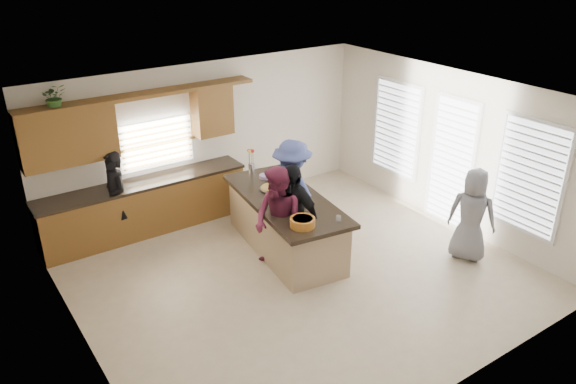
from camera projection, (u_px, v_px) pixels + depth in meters
floor at (300, 273)px, 8.82m from camera, size 6.50×6.50×0.00m
room_shell at (301, 160)px, 8.03m from camera, size 6.52×6.02×2.81m
back_cabinetry at (140, 184)px, 9.73m from camera, size 4.08×0.66×2.46m
right_wall_glazing at (454, 154)px, 9.82m from camera, size 0.06×4.00×2.25m
island at (285, 225)px, 9.33m from camera, size 1.51×2.83×0.95m
platter_front at (288, 205)px, 8.82m from camera, size 0.46×0.46×0.19m
platter_mid at (281, 190)px, 9.32m from camera, size 0.36×0.36×0.15m
platter_back at (270, 188)px, 9.39m from camera, size 0.37×0.37×0.15m
salad_bowl at (303, 222)px, 8.19m from camera, size 0.37×0.37×0.13m
clear_cup at (339, 219)px, 8.33m from camera, size 0.08×0.08×0.10m
plate_stack at (266, 176)px, 9.86m from camera, size 0.22×0.22×0.05m
flower_vase at (251, 160)px, 10.01m from camera, size 0.14×0.14×0.43m
potted_plant at (54, 97)px, 8.51m from camera, size 0.37×0.33×0.40m
woman_left_back at (116, 198)px, 9.42m from camera, size 0.47×0.64×1.62m
woman_left_mid at (278, 221)px, 8.54m from camera, size 0.76×0.92×1.73m
woman_left_front at (292, 216)px, 8.72m from camera, size 0.74×1.09×1.72m
woman_right_back at (292, 192)px, 9.44m from camera, size 1.07×1.34×1.81m
woman_right_front at (472, 215)px, 8.93m from camera, size 0.80×0.91×1.56m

